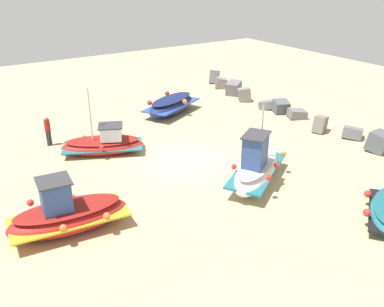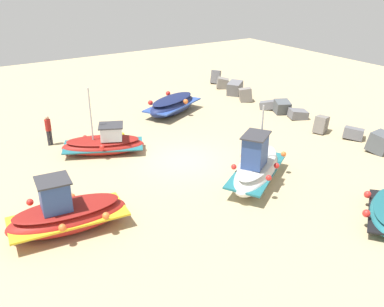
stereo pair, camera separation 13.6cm
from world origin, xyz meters
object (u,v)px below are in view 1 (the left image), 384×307
Objects in this scene: fishing_boat_2 at (171,105)px; person_walking at (48,129)px; fishing_boat_0 at (67,214)px; fishing_boat_3 at (257,167)px; fishing_boat_4 at (104,144)px.

person_walking reaches higher than fishing_boat_2.
fishing_boat_3 reaches higher than fishing_boat_0.
fishing_boat_4 is at bearing -117.19° from fishing_boat_0.
fishing_boat_2 is 2.81× the size of person_walking.
fishing_boat_2 is (-9.62, 10.30, -0.06)m from fishing_boat_0.
fishing_boat_3 reaches higher than person_walking.
fishing_boat_4 reaches higher than fishing_boat_2.
fishing_boat_0 is at bearing 156.09° from person_walking.
fishing_boat_2 is 1.06× the size of fishing_boat_4.
fishing_boat_3 is at bearing -31.89° from fishing_boat_4.
fishing_boat_4 is at bearing -89.69° from fishing_boat_3.
fishing_boat_4 is 2.65× the size of person_walking.
fishing_boat_2 is at bearing -95.42° from person_walking.
fishing_boat_3 is 11.73m from person_walking.
fishing_boat_0 is at bearing -98.30° from fishing_boat_4.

